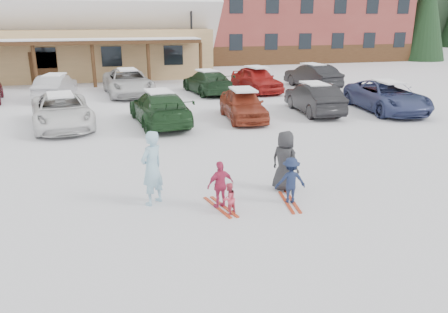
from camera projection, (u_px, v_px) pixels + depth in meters
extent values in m
plane|color=white|center=(222.00, 208.00, 10.83)|extent=(160.00, 160.00, 0.00)
cube|color=tan|center=(24.00, 53.00, 34.03)|extent=(28.00, 10.00, 3.60)
cube|color=#422814|center=(5.00, 43.00, 27.97)|extent=(25.20, 2.60, 0.25)
cube|color=white|center=(17.00, 2.00, 32.89)|extent=(29.12, 9.69, 9.69)
cube|color=maroon|center=(281.00, 2.00, 47.78)|extent=(24.00, 14.00, 12.00)
cube|color=maroon|center=(138.00, 16.00, 44.64)|extent=(7.00, 12.60, 9.00)
cube|color=#422814|center=(304.00, 55.00, 42.92)|extent=(24.00, 0.10, 1.80)
cylinder|color=black|center=(192.00, 40.00, 32.82)|extent=(0.16, 0.16, 5.63)
cylinder|color=black|center=(420.00, 54.00, 47.13)|extent=(0.60, 0.60, 1.32)
cylinder|color=black|center=(183.00, 51.00, 52.67)|extent=(0.60, 0.60, 1.08)
cone|color=black|center=(182.00, 11.00, 51.26)|extent=(3.96, 3.96, 8.10)
cylinder|color=black|center=(379.00, 45.00, 60.97)|extent=(0.60, 0.60, 1.38)
cone|color=black|center=(384.00, 0.00, 59.17)|extent=(5.06, 5.06, 10.35)
imported|color=#92C1D7|center=(152.00, 168.00, 10.79)|extent=(0.82, 0.80, 1.89)
imported|color=#CF3E53|center=(229.00, 199.00, 10.38)|extent=(0.48, 0.46, 0.79)
imported|color=#182342|center=(291.00, 180.00, 10.95)|extent=(0.82, 0.54, 1.20)
cube|color=#AC3418|center=(290.00, 202.00, 11.13)|extent=(0.37, 1.41, 0.03)
imported|color=#BD2E57|center=(221.00, 185.00, 10.66)|extent=(0.76, 0.46, 1.21)
cube|color=#AC3418|center=(221.00, 207.00, 10.84)|extent=(0.54, 1.41, 0.03)
imported|color=#27272A|center=(285.00, 161.00, 11.72)|extent=(0.89, 0.96, 1.65)
imported|color=white|center=(62.00, 111.00, 18.51)|extent=(3.11, 5.37, 1.41)
imported|color=#1C3E1F|center=(159.00, 108.00, 19.00)|extent=(2.61, 5.20, 1.45)
imported|color=maroon|center=(243.00, 104.00, 19.86)|extent=(1.84, 4.16, 1.39)
imported|color=black|center=(314.00, 98.00, 21.21)|extent=(1.75, 4.46, 1.45)
imported|color=navy|center=(387.00, 96.00, 21.61)|extent=(2.84, 5.49, 1.48)
imported|color=#AAAAAF|center=(56.00, 87.00, 24.84)|extent=(2.11, 4.37, 1.38)
imported|color=silver|center=(128.00, 82.00, 26.07)|extent=(3.11, 5.76, 1.53)
imported|color=#1E3A21|center=(207.00, 82.00, 26.65)|extent=(2.66, 5.03, 1.39)
imported|color=#AD1E1B|center=(257.00, 79.00, 27.17)|extent=(2.56, 4.77, 1.54)
imported|color=black|center=(312.00, 76.00, 28.71)|extent=(2.33, 4.88, 1.55)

